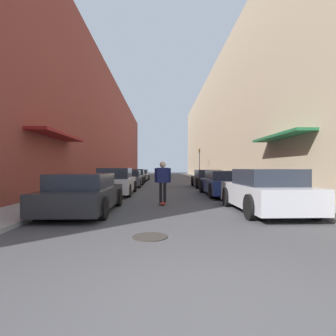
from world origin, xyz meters
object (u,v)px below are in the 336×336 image
parked_car_left_1 (116,182)px  parked_car_left_4 (140,175)px  parked_car_right_0 (265,191)px  manhole_cover (150,237)px  parked_car_right_2 (207,179)px  parked_car_left_0 (84,194)px  parked_car_left_2 (129,179)px  traffic_light (199,160)px  skateboarder (163,178)px  parked_car_left_3 (136,176)px  parked_car_right_1 (223,183)px

parked_car_left_1 → parked_car_left_4: parked_car_left_1 is taller
parked_car_right_0 → manhole_cover: bearing=-140.9°
parked_car_right_0 → parked_car_right_2: parked_car_right_0 is taller
parked_car_left_0 → manhole_cover: size_ratio=5.92×
parked_car_left_1 → manhole_cover: (2.13, -8.51, -0.65)m
parked_car_left_2 → traffic_light: bearing=59.8°
parked_car_left_1 → parked_car_left_2: 5.84m
parked_car_left_2 → skateboarder: skateboarder is taller
parked_car_left_1 → parked_car_right_0: size_ratio=1.14×
parked_car_left_0 → manhole_cover: bearing=-53.8°
parked_car_left_1 → parked_car_left_4: 16.15m
parked_car_left_4 → skateboarder: size_ratio=2.70×
parked_car_left_0 → parked_car_left_3: bearing=89.8°
parked_car_right_1 → traffic_light: bearing=85.2°
parked_car_left_4 → parked_car_right_1: bearing=-71.9°
parked_car_right_0 → skateboarder: 3.73m
parked_car_left_2 → parked_car_right_2: bearing=-7.2°
parked_car_left_2 → manhole_cover: size_ratio=6.84×
parked_car_left_2 → parked_car_right_2: parked_car_right_2 is taller
parked_car_right_1 → parked_car_right_0: bearing=-88.8°
parked_car_left_0 → parked_car_left_4: size_ratio=0.94×
parked_car_left_0 → skateboarder: size_ratio=2.52×
skateboarder → traffic_light: bearing=78.0°
parked_car_left_3 → parked_car_left_4: 5.21m
parked_car_left_3 → parked_car_left_1: bearing=-89.9°
parked_car_left_1 → parked_car_left_4: (0.03, 16.15, -0.07)m
parked_car_right_0 → traffic_light: size_ratio=1.09×
parked_car_left_0 → parked_car_left_1: 5.50m
parked_car_left_1 → skateboarder: size_ratio=2.75×
parked_car_left_2 → parked_car_right_0: (5.64, -11.52, 0.06)m
parked_car_left_0 → parked_car_left_2: parked_car_left_0 is taller
parked_car_left_1 → parked_car_right_2: (5.71, 5.12, -0.04)m
parked_car_left_0 → parked_car_right_1: size_ratio=0.86×
parked_car_left_2 → skateboarder: size_ratio=2.92×
parked_car_left_1 → skateboarder: (2.42, -3.78, 0.35)m
traffic_light → parked_car_left_0: bearing=-106.9°
traffic_light → parked_car_right_2: bearing=-96.0°
parked_car_left_4 → parked_car_left_3: bearing=-90.5°
parked_car_left_4 → parked_car_right_1: size_ratio=0.92×
traffic_light → parked_car_left_3: bearing=-135.0°
parked_car_left_3 → parked_car_left_4: size_ratio=0.90×
parked_car_left_4 → parked_car_right_1: (5.49, -16.74, 0.02)m
parked_car_left_4 → parked_car_right_0: bearing=-75.6°
parked_car_left_4 → manhole_cover: (2.10, -24.66, -0.59)m
parked_car_left_0 → parked_car_right_0: parked_car_right_0 is taller
parked_car_left_4 → parked_car_right_0: 22.53m
parked_car_left_2 → traffic_light: (7.10, 12.20, 1.76)m
parked_car_left_1 → parked_car_left_3: bearing=90.1°
parked_car_left_4 → traffic_light: (7.05, 1.89, 1.76)m
traffic_light → manhole_cover: bearing=-100.6°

